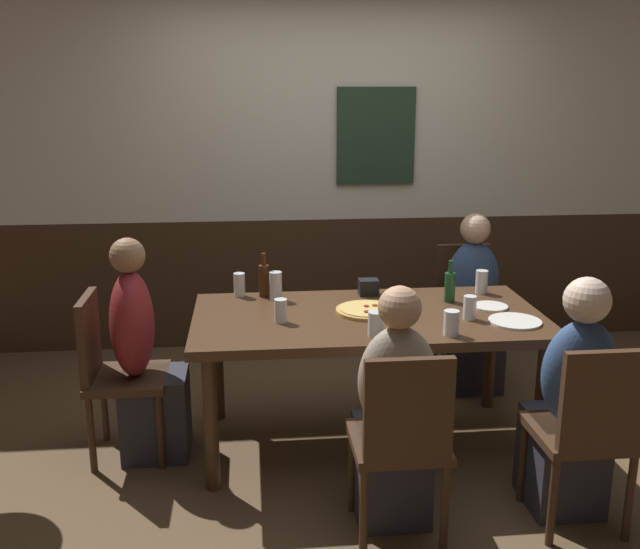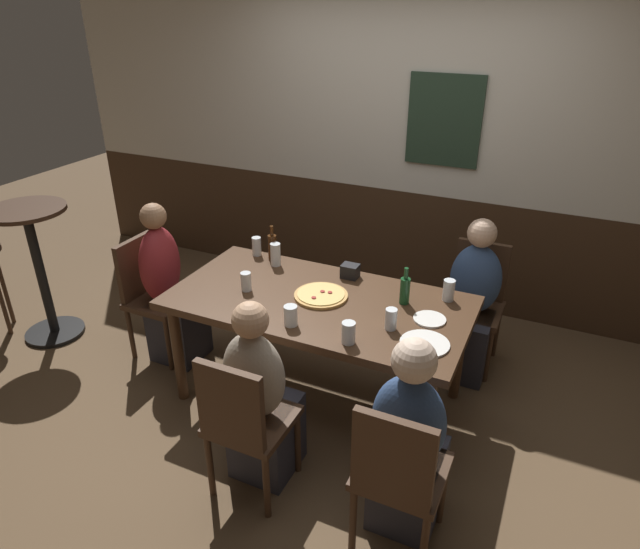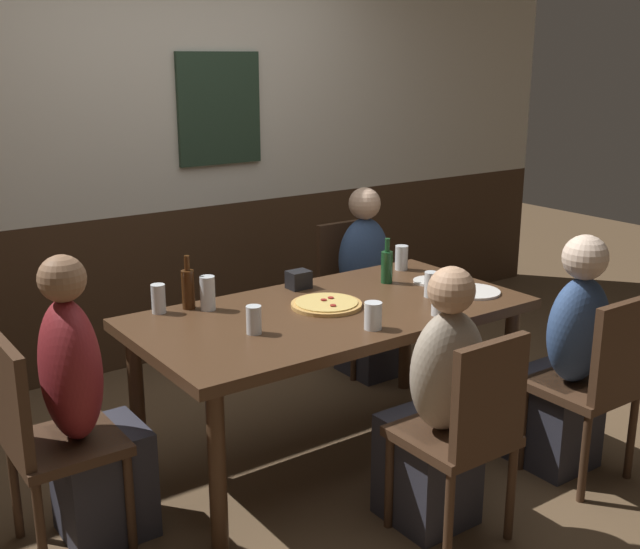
{
  "view_description": "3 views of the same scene",
  "coord_description": "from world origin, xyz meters",
  "px_view_note": "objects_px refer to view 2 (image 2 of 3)",
  "views": [
    {
      "loc": [
        -0.6,
        -3.52,
        1.9
      ],
      "look_at": [
        -0.25,
        0.05,
        0.95
      ],
      "focal_mm": 40.15,
      "sensor_mm": 36.0,
      "label": 1
    },
    {
      "loc": [
        1.26,
        -2.68,
        2.4
      ],
      "look_at": [
        -0.05,
        0.13,
        0.84
      ],
      "focal_mm": 31.26,
      "sensor_mm": 36.0,
      "label": 2
    },
    {
      "loc": [
        -2.03,
        -2.77,
        1.87
      ],
      "look_at": [
        0.03,
        0.12,
        0.87
      ],
      "focal_mm": 43.86,
      "sensor_mm": 36.0,
      "label": 3
    }
  ],
  "objects_px": {
    "tumbler_water": "(391,320)",
    "condiment_caddy": "(350,271)",
    "chair_head_west": "(151,291)",
    "plate_white_large": "(425,344)",
    "beer_glass_tall": "(276,256)",
    "person_right_near": "(408,451)",
    "beer_bottle_green": "(405,290)",
    "pint_glass_amber": "(257,247)",
    "chair_mid_near": "(244,420)",
    "person_mid_near": "(261,405)",
    "chair_right_far": "(475,298)",
    "pizza": "(320,295)",
    "plate_white_small": "(430,319)",
    "person_head_west": "(170,296)",
    "person_right_far": "(470,311)",
    "tumbler_short": "(348,334)",
    "side_bar_table": "(38,263)",
    "highball_clear": "(449,291)",
    "beer_glass_half": "(246,283)",
    "chair_right_near": "(398,472)",
    "beer_bottle_brown": "(272,247)",
    "pint_glass_stout": "(291,316)",
    "dining_table": "(319,310)"
  },
  "relations": [
    {
      "from": "person_right_near",
      "to": "tumbler_short",
      "type": "xyz_separation_m",
      "value": [
        -0.46,
        0.36,
        0.32
      ]
    },
    {
      "from": "tumbler_short",
      "to": "side_bar_table",
      "type": "distance_m",
      "value": 2.57
    },
    {
      "from": "person_right_far",
      "to": "beer_glass_half",
      "type": "distance_m",
      "value": 1.53
    },
    {
      "from": "beer_glass_tall",
      "to": "condiment_caddy",
      "type": "relative_size",
      "value": 1.45
    },
    {
      "from": "person_right_near",
      "to": "person_right_far",
      "type": "distance_m",
      "value": 1.44
    },
    {
      "from": "beer_bottle_brown",
      "to": "side_bar_table",
      "type": "distance_m",
      "value": 1.79
    },
    {
      "from": "pint_glass_stout",
      "to": "beer_bottle_green",
      "type": "distance_m",
      "value": 0.71
    },
    {
      "from": "pint_glass_amber",
      "to": "beer_bottle_green",
      "type": "xyz_separation_m",
      "value": [
        1.16,
        -0.22,
        0.03
      ]
    },
    {
      "from": "beer_bottle_green",
      "to": "tumbler_water",
      "type": "bearing_deg",
      "value": -86.6
    },
    {
      "from": "beer_glass_tall",
      "to": "tumbler_water",
      "type": "relative_size",
      "value": 1.29
    },
    {
      "from": "tumbler_short",
      "to": "chair_head_west",
      "type": "bearing_deg",
      "value": 167.92
    },
    {
      "from": "chair_right_near",
      "to": "plate_white_large",
      "type": "bearing_deg",
      "value": 97.24
    },
    {
      "from": "person_head_west",
      "to": "beer_bottle_brown",
      "type": "distance_m",
      "value": 0.82
    },
    {
      "from": "beer_bottle_brown",
      "to": "tumbler_water",
      "type": "bearing_deg",
      "value": -26.38
    },
    {
      "from": "person_right_near",
      "to": "side_bar_table",
      "type": "bearing_deg",
      "value": 169.97
    },
    {
      "from": "dining_table",
      "to": "highball_clear",
      "type": "bearing_deg",
      "value": 24.56
    },
    {
      "from": "highball_clear",
      "to": "plate_white_large",
      "type": "distance_m",
      "value": 0.54
    },
    {
      "from": "plate_white_small",
      "to": "person_head_west",
      "type": "bearing_deg",
      "value": -178.49
    },
    {
      "from": "plate_white_large",
      "to": "person_right_near",
      "type": "bearing_deg",
      "value": -80.49
    },
    {
      "from": "beer_glass_half",
      "to": "beer_bottle_green",
      "type": "height_order",
      "value": "beer_bottle_green"
    },
    {
      "from": "chair_right_far",
      "to": "person_right_near",
      "type": "distance_m",
      "value": 1.6
    },
    {
      "from": "tumbler_short",
      "to": "pint_glass_amber",
      "type": "xyz_separation_m",
      "value": [
        -1.02,
        0.76,
        0.01
      ]
    },
    {
      "from": "beer_glass_tall",
      "to": "beer_bottle_green",
      "type": "relative_size",
      "value": 0.68
    },
    {
      "from": "chair_mid_near",
      "to": "person_mid_near",
      "type": "bearing_deg",
      "value": 90.0
    },
    {
      "from": "dining_table",
      "to": "pizza",
      "type": "height_order",
      "value": "pizza"
    },
    {
      "from": "person_right_near",
      "to": "condiment_caddy",
      "type": "height_order",
      "value": "person_right_near"
    },
    {
      "from": "chair_head_west",
      "to": "plate_white_large",
      "type": "bearing_deg",
      "value": -5.74
    },
    {
      "from": "pizza",
      "to": "beer_bottle_green",
      "type": "bearing_deg",
      "value": 16.31
    },
    {
      "from": "chair_head_west",
      "to": "plate_white_large",
      "type": "relative_size",
      "value": 3.32
    },
    {
      "from": "beer_bottle_green",
      "to": "person_head_west",
      "type": "bearing_deg",
      "value": -173.87
    },
    {
      "from": "person_mid_near",
      "to": "plate_white_large",
      "type": "xyz_separation_m",
      "value": [
        0.72,
        0.51,
        0.28
      ]
    },
    {
      "from": "tumbler_water",
      "to": "condiment_caddy",
      "type": "relative_size",
      "value": 1.13
    },
    {
      "from": "chair_head_west",
      "to": "side_bar_table",
      "type": "xyz_separation_m",
      "value": [
        -0.89,
        -0.18,
        0.12
      ]
    },
    {
      "from": "chair_head_west",
      "to": "highball_clear",
      "type": "xyz_separation_m",
      "value": [
        2.04,
        0.33,
        0.3
      ]
    },
    {
      "from": "chair_mid_near",
      "to": "plate_white_small",
      "type": "xyz_separation_m",
      "value": [
        0.68,
        0.93,
        0.25
      ]
    },
    {
      "from": "person_mid_near",
      "to": "tumbler_water",
      "type": "xyz_separation_m",
      "value": [
        0.5,
        0.59,
        0.33
      ]
    },
    {
      "from": "chair_right_near",
      "to": "dining_table",
      "type": "bearing_deg",
      "value": 132.37
    },
    {
      "from": "chair_right_near",
      "to": "beer_bottle_brown",
      "type": "relative_size",
      "value": 3.5
    },
    {
      "from": "condiment_caddy",
      "to": "chair_right_far",
      "type": "bearing_deg",
      "value": 35.21
    },
    {
      "from": "chair_right_near",
      "to": "beer_bottle_green",
      "type": "relative_size",
      "value": 3.76
    },
    {
      "from": "highball_clear",
      "to": "pizza",
      "type": "bearing_deg",
      "value": -157.88
    },
    {
      "from": "highball_clear",
      "to": "beer_bottle_brown",
      "type": "xyz_separation_m",
      "value": [
        -1.25,
        0.06,
        0.04
      ]
    },
    {
      "from": "person_right_near",
      "to": "highball_clear",
      "type": "relative_size",
      "value": 8.41
    },
    {
      "from": "beer_glass_tall",
      "to": "plate_white_large",
      "type": "relative_size",
      "value": 0.6
    },
    {
      "from": "chair_head_west",
      "to": "pizza",
      "type": "bearing_deg",
      "value": 1.5
    },
    {
      "from": "condiment_caddy",
      "to": "person_right_far",
      "type": "bearing_deg",
      "value": 25.92
    },
    {
      "from": "person_head_west",
      "to": "pizza",
      "type": "relative_size",
      "value": 3.54
    },
    {
      "from": "beer_glass_half",
      "to": "chair_mid_near",
      "type": "bearing_deg",
      "value": -60.0
    },
    {
      "from": "highball_clear",
      "to": "tumbler_water",
      "type": "relative_size",
      "value": 1.08
    },
    {
      "from": "side_bar_table",
      "to": "beer_glass_tall",
      "type": "bearing_deg",
      "value": 15.9
    }
  ]
}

